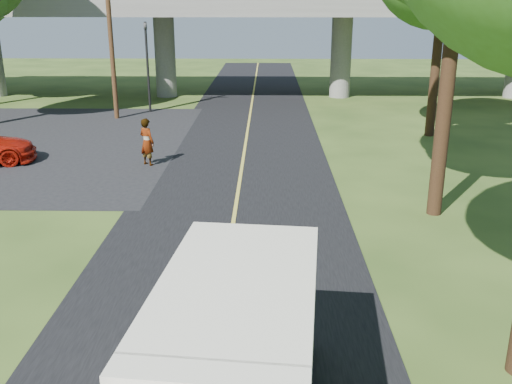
{
  "coord_description": "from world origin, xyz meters",
  "views": [
    {
      "loc": [
        0.98,
        -7.73,
        6.26
      ],
      "look_at": [
        0.71,
        6.22,
        1.6
      ],
      "focal_mm": 40.0,
      "sensor_mm": 36.0,
      "label": 1
    }
  ],
  "objects_px": {
    "traffic_signal": "(147,57)",
    "utility_pole": "(111,34)",
    "pedestrian": "(147,142)",
    "step_van": "(231,380)"
  },
  "relations": [
    {
      "from": "traffic_signal",
      "to": "utility_pole",
      "type": "height_order",
      "value": "utility_pole"
    },
    {
      "from": "traffic_signal",
      "to": "utility_pole",
      "type": "relative_size",
      "value": 0.58
    },
    {
      "from": "utility_pole",
      "to": "pedestrian",
      "type": "xyz_separation_m",
      "value": [
        3.7,
        -9.64,
        -3.64
      ]
    },
    {
      "from": "traffic_signal",
      "to": "pedestrian",
      "type": "relative_size",
      "value": 2.72
    },
    {
      "from": "pedestrian",
      "to": "traffic_signal",
      "type": "bearing_deg",
      "value": -43.52
    },
    {
      "from": "utility_pole",
      "to": "pedestrian",
      "type": "distance_m",
      "value": 10.95
    },
    {
      "from": "traffic_signal",
      "to": "utility_pole",
      "type": "distance_m",
      "value": 2.86
    },
    {
      "from": "step_van",
      "to": "pedestrian",
      "type": "xyz_separation_m",
      "value": [
        -4.31,
        15.57,
        -0.43
      ]
    },
    {
      "from": "utility_pole",
      "to": "step_van",
      "type": "relative_size",
      "value": 1.43
    },
    {
      "from": "utility_pole",
      "to": "pedestrian",
      "type": "height_order",
      "value": "utility_pole"
    }
  ]
}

